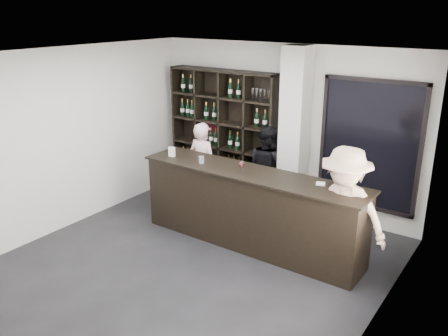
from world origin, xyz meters
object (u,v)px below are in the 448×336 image
Objects in this scene: tasting_counter at (250,209)px; customer at (343,214)px; wine_shelf at (223,135)px; taster_black at (267,169)px; taster_pink at (203,166)px.

tasting_counter is 1.48m from customer.
wine_shelf is 2.18m from tasting_counter.
tasting_counter is (1.50, -1.47, -0.61)m from wine_shelf.
taster_black is 0.86× the size of customer.
wine_shelf is at bearing 136.59° from tasting_counter.
customer reaches higher than tasting_counter.
taster_pink is 1.02× the size of taster_black.
wine_shelf is at bearing -82.98° from taster_pink.
taster_black is at bearing -8.93° from wine_shelf.
taster_black is at bearing -148.17° from taster_pink.
customer is at bearing 167.60° from taster_pink.
wine_shelf is at bearing 14.28° from taster_black.
customer is (1.90, -1.35, 0.13)m from taster_black.
taster_pink is 1.14m from taster_black.
wine_shelf is 3.33m from customer.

